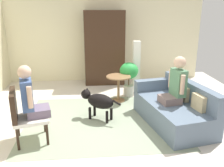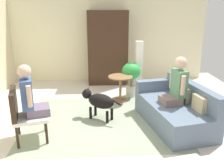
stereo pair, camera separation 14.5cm
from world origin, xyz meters
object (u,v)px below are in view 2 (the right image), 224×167
object	(u,v)px
person_on_couch	(177,84)
column_lamp	(139,68)
armoire_cabinet	(108,48)
couch	(175,109)
round_end_table	(120,84)
armchair	(23,111)
potted_plant	(131,74)
person_on_armchair	(30,95)
dog	(99,101)

from	to	relation	value
person_on_couch	column_lamp	distance (m)	1.88
column_lamp	armoire_cabinet	size ratio (longest dim) A/B	0.65
couch	round_end_table	world-z (taller)	couch
couch	armchair	bearing A→B (deg)	-170.14
person_on_couch	potted_plant	xyz separation A→B (m)	(-0.64, 1.63, -0.25)
armchair	couch	bearing A→B (deg)	9.86
couch	armchair	world-z (taller)	armchair
couch	column_lamp	distance (m)	1.89
person_on_armchair	armoire_cabinet	world-z (taller)	armoire_cabinet
person_on_armchair	armoire_cabinet	xyz separation A→B (m)	(1.42, 3.23, 0.24)
couch	potted_plant	xyz separation A→B (m)	(-0.66, 1.60, 0.28)
potted_plant	column_lamp	distance (m)	0.31
armoire_cabinet	dog	bearing A→B (deg)	-96.27
armchair	armoire_cabinet	xyz separation A→B (m)	(1.56, 3.27, 0.51)
column_lamp	armoire_cabinet	bearing A→B (deg)	127.57
couch	person_on_couch	size ratio (longest dim) A/B	2.14
person_on_couch	column_lamp	size ratio (longest dim) A/B	0.65
round_end_table	armoire_cabinet	world-z (taller)	armoire_cabinet
column_lamp	dog	bearing A→B (deg)	-124.72
potted_plant	armoire_cabinet	world-z (taller)	armoire_cabinet
person_on_couch	person_on_armchair	distance (m)	2.64
couch	dog	bearing A→B (deg)	168.64
armchair	person_on_couch	size ratio (longest dim) A/B	1.04
person_on_couch	person_on_armchair	world-z (taller)	person_on_couch
armoire_cabinet	round_end_table	bearing A→B (deg)	-80.85
armchair	potted_plant	xyz separation A→B (m)	(2.11, 2.08, 0.03)
armchair	armoire_cabinet	size ratio (longest dim) A/B	0.44
couch	dog	world-z (taller)	couch
armchair	potted_plant	world-z (taller)	armchair
person_on_couch	round_end_table	size ratio (longest dim) A/B	1.43
dog	potted_plant	world-z (taller)	potted_plant
armchair	armoire_cabinet	world-z (taller)	armoire_cabinet
couch	person_on_armchair	size ratio (longest dim) A/B	2.19
couch	armoire_cabinet	size ratio (longest dim) A/B	0.91
couch	round_end_table	distance (m)	1.60
round_end_table	potted_plant	distance (m)	0.47
person_on_armchair	round_end_table	bearing A→B (deg)	45.80
couch	round_end_table	bearing A→B (deg)	127.24
armoire_cabinet	potted_plant	bearing A→B (deg)	-65.24
armchair	dog	bearing A→B (deg)	31.21
potted_plant	dog	bearing A→B (deg)	-122.28
person_on_armchair	dog	size ratio (longest dim) A/B	1.13
person_on_couch	armoire_cabinet	distance (m)	3.07
person_on_couch	person_on_armchair	xyz separation A→B (m)	(-2.61, -0.41, -0.01)
armchair	person_on_couch	xyz separation A→B (m)	(2.75, 0.45, 0.29)
person_on_armchair	dog	bearing A→B (deg)	32.93
couch	person_on_armchair	world-z (taller)	person_on_armchair
armchair	person_on_couch	world-z (taller)	person_on_couch
person_on_couch	couch	bearing A→B (deg)	60.63
armoire_cabinet	column_lamp	bearing A→B (deg)	-52.43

